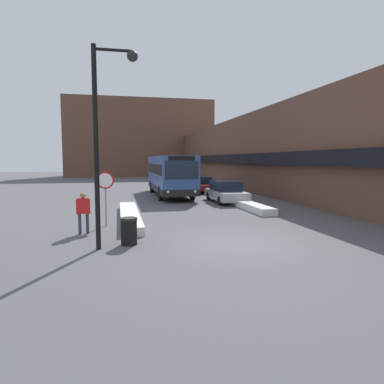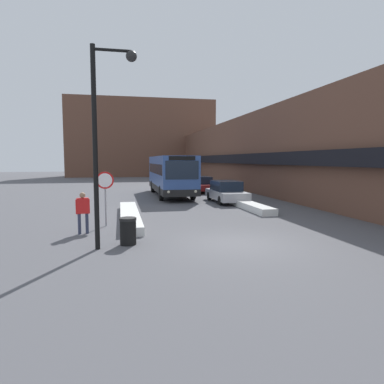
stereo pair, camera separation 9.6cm
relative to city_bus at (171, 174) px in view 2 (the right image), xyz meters
The scene contains 12 objects.
ground_plane 16.76m from the city_bus, 90.19° to the right, with size 160.00×160.00×0.00m, color #515156.
building_row_right 12.46m from the city_bus, 36.50° to the left, with size 5.50×60.00×7.18m.
building_backdrop_far 36.33m from the city_bus, 90.09° to the left, with size 26.00×8.00×13.66m.
snow_bank_left 11.42m from the city_bus, 108.85° to the right, with size 0.90×8.24×0.36m.
snow_bank_right 9.63m from the city_bus, 68.09° to the right, with size 0.90×5.33×0.38m.
city_bus is the anchor object (origin of this frame).
parked_car_front 6.16m from the city_bus, 58.79° to the right, with size 1.92×4.59×1.50m.
parked_car_middle 4.14m from the city_bus, 38.26° to the left, with size 1.90×4.50×1.44m.
stop_sign 13.22m from the city_bus, 111.02° to the right, with size 0.76×0.08×2.43m.
street_lamp 17.15m from the city_bus, 105.65° to the right, with size 1.46×0.36×6.57m.
pedestrian 14.91m from the city_bus, 111.93° to the right, with size 0.53×0.29×1.67m.
trash_bin 16.47m from the city_bus, 103.58° to the right, with size 0.59×0.59×0.95m.
Camera 2 is at (-4.05, -11.21, 2.94)m, focal length 32.00 mm.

